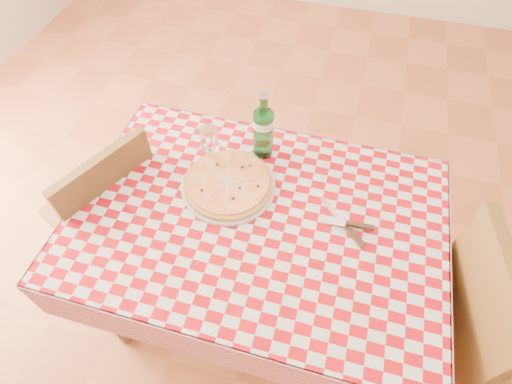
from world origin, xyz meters
TOP-DOWN VIEW (x-y plane):
  - dining_table at (0.00, 0.00)m, footprint 1.20×0.80m
  - tablecloth at (0.00, 0.00)m, footprint 1.30×0.90m
  - chair_near at (0.84, -0.10)m, footprint 0.51×0.51m
  - chair_far at (-0.66, 0.03)m, footprint 0.53×0.53m
  - pizza_plate at (-0.14, 0.10)m, footprint 0.44×0.44m
  - water_bottle at (-0.06, 0.30)m, footprint 0.11×0.11m
  - wine_glass at (-0.23, 0.20)m, footprint 0.07×0.07m
  - cutlery at (0.30, 0.05)m, footprint 0.29×0.27m

SIDE VIEW (x-z plane):
  - chair_far at x=-0.66m, z-range 0.07..0.96m
  - chair_near at x=0.84m, z-range 0.07..1.04m
  - dining_table at x=0.00m, z-range 0.28..1.03m
  - tablecloth at x=0.00m, z-range 0.75..0.76m
  - cutlery at x=0.30m, z-range 0.76..0.78m
  - pizza_plate at x=-0.14m, z-range 0.76..0.80m
  - wine_glass at x=-0.23m, z-range 0.76..0.93m
  - water_bottle at x=-0.06m, z-range 0.76..1.05m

